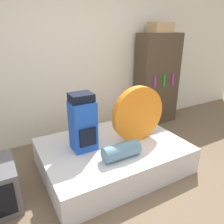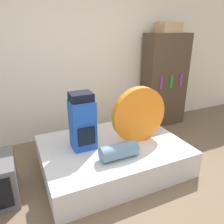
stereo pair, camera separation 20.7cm
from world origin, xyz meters
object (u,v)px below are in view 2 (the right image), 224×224
(backpack, at_px, (83,122))
(sleeping_roll, at_px, (119,151))
(tent_bag, at_px, (139,115))
(cardboard_box, at_px, (169,27))
(bookshelf, at_px, (164,81))

(backpack, height_order, sleeping_roll, backpack)
(backpack, bearing_deg, sleeping_roll, -54.85)
(tent_bag, relative_size, cardboard_box, 1.91)
(bookshelf, relative_size, cardboard_box, 4.36)
(tent_bag, bearing_deg, bookshelf, 40.72)
(backpack, distance_m, bookshelf, 2.06)
(cardboard_box, bearing_deg, tent_bag, -139.09)
(tent_bag, height_order, cardboard_box, cardboard_box)
(tent_bag, xyz_separation_m, sleeping_roll, (-0.43, -0.29, -0.28))
(cardboard_box, bearing_deg, backpack, -155.40)
(sleeping_roll, bearing_deg, bookshelf, 39.01)
(backpack, height_order, bookshelf, bookshelf)
(sleeping_roll, bearing_deg, cardboard_box, 39.13)
(backpack, relative_size, bookshelf, 0.43)
(sleeping_roll, xyz_separation_m, bookshelf, (1.58, 1.28, 0.41))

